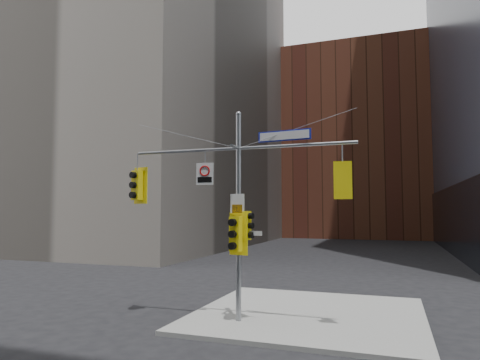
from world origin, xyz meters
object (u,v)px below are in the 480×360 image
Objects in this scene: street_sign_blade at (284,136)px; traffic_light_east_arm at (343,180)px; traffic_light_west_arm at (137,185)px; regulatory_sign_arm at (205,173)px; signal_assembly at (238,194)px; traffic_light_pole_side at (247,226)px; traffic_light_pole_front at (236,234)px.

traffic_light_east_arm is at bearing 5.63° from street_sign_blade.
traffic_light_west_arm is 1.77× the size of regulatory_sign_arm.
traffic_light_east_arm is at bearing -7.44° from regulatory_sign_arm.
signal_assembly is at bearing -174.20° from street_sign_blade.
traffic_light_east_arm is 1.22× the size of traffic_light_pole_side.
street_sign_blade is (-1.89, 0.00, 1.55)m from traffic_light_east_arm.
traffic_light_west_arm is at bearing 171.61° from regulatory_sign_arm.
traffic_light_west_arm is 0.75× the size of street_sign_blade.
traffic_light_pole_front is (0.00, -0.27, -1.35)m from signal_assembly.
street_sign_blade is at bearing -78.06° from traffic_light_pole_side.
regulatory_sign_arm is (-4.77, -0.02, 0.38)m from traffic_light_east_arm.
traffic_light_east_arm is (3.51, 0.00, 0.38)m from signal_assembly.
regulatory_sign_arm is (2.80, -0.03, 0.38)m from traffic_light_west_arm.
street_sign_blade is at bearing -7.22° from traffic_light_east_arm.
traffic_light_west_arm is 1.16× the size of traffic_light_east_arm.
traffic_light_pole_side is at bearing 13.07° from traffic_light_west_arm.
regulatory_sign_arm is at bearing 178.44° from traffic_light_pole_front.
signal_assembly reaches higher than traffic_light_pole_front.
traffic_light_west_arm is at bearing 179.81° from signal_assembly.
regulatory_sign_arm reaches higher than traffic_light_pole_side.
street_sign_blade reaches higher than traffic_light_pole_side.
traffic_light_pole_side is 0.50m from traffic_light_pole_front.
traffic_light_pole_side is (-3.19, -0.00, -1.46)m from traffic_light_east_arm.
street_sign_blade is (1.30, 0.00, 3.01)m from traffic_light_pole_side.
street_sign_blade reaches higher than traffic_light_pole_front.
traffic_light_west_arm is 2.82m from regulatory_sign_arm.
regulatory_sign_arm reaches higher than traffic_light_east_arm.
traffic_light_west_arm is at bearing -7.25° from traffic_light_east_arm.
traffic_light_pole_front is at bearing -89.75° from signal_assembly.
signal_assembly reaches higher than traffic_light_west_arm.
traffic_light_pole_side is at bearing -174.11° from street_sign_blade.
signal_assembly reaches higher than traffic_light_east_arm.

